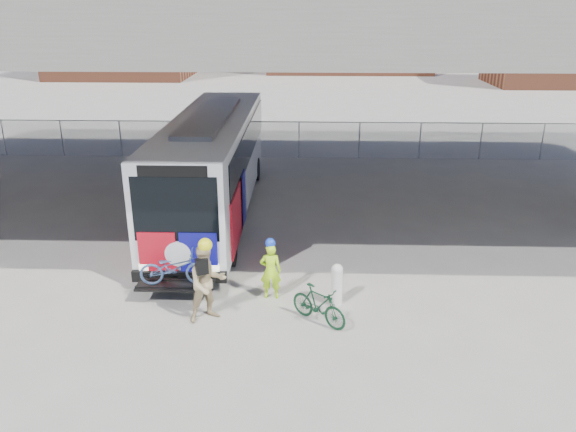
{
  "coord_description": "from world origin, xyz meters",
  "views": [
    {
      "loc": [
        1.35,
        -15.52,
        7.3
      ],
      "look_at": [
        0.86,
        -0.53,
        1.6
      ],
      "focal_mm": 35.0,
      "sensor_mm": 36.0,
      "label": 1
    }
  ],
  "objects_px": {
    "cyclist_hivis": "(271,269)",
    "cyclist_tan": "(207,282)",
    "bike_parked": "(319,305)",
    "bollard": "(337,283)",
    "bus": "(212,158)"
  },
  "relations": [
    {
      "from": "bus",
      "to": "cyclist_hivis",
      "type": "height_order",
      "value": "bus"
    },
    {
      "from": "cyclist_hivis",
      "to": "cyclist_tan",
      "type": "relative_size",
      "value": 0.79
    },
    {
      "from": "bus",
      "to": "cyclist_tan",
      "type": "relative_size",
      "value": 6.0
    },
    {
      "from": "cyclist_hivis",
      "to": "cyclist_tan",
      "type": "height_order",
      "value": "cyclist_tan"
    },
    {
      "from": "bike_parked",
      "to": "bollard",
      "type": "bearing_deg",
      "value": 11.93
    },
    {
      "from": "bike_parked",
      "to": "cyclist_hivis",
      "type": "bearing_deg",
      "value": 84.56
    },
    {
      "from": "bike_parked",
      "to": "bus",
      "type": "bearing_deg",
      "value": 65.49
    },
    {
      "from": "bus",
      "to": "cyclist_tan",
      "type": "xyz_separation_m",
      "value": [
        1.01,
        -7.46,
        -1.09
      ]
    },
    {
      "from": "bus",
      "to": "bollard",
      "type": "bearing_deg",
      "value": -57.81
    },
    {
      "from": "bollard",
      "to": "cyclist_tan",
      "type": "xyz_separation_m",
      "value": [
        -3.17,
        -0.83,
        0.41
      ]
    },
    {
      "from": "bollard",
      "to": "cyclist_tan",
      "type": "height_order",
      "value": "cyclist_tan"
    },
    {
      "from": "bus",
      "to": "bollard",
      "type": "height_order",
      "value": "bus"
    },
    {
      "from": "bus",
      "to": "bollard",
      "type": "relative_size",
      "value": 11.32
    },
    {
      "from": "cyclist_hivis",
      "to": "bike_parked",
      "type": "bearing_deg",
      "value": 135.75
    },
    {
      "from": "bus",
      "to": "bike_parked",
      "type": "distance_m",
      "value": 8.56
    }
  ]
}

